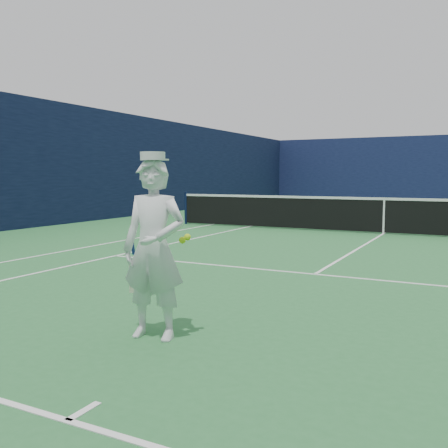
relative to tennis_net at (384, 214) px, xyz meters
The scene contains 5 objects.
ground 0.55m from the tennis_net, ahead, with size 80.00×80.00×0.00m, color #296D36.
court_markings 0.55m from the tennis_net, ahead, with size 11.03×23.83×0.01m.
windscreen_fence 1.45m from the tennis_net, ahead, with size 20.12×36.12×4.00m.
tennis_net is the anchor object (origin of this frame).
tennis_player 10.23m from the tennis_net, 92.68° to the right, with size 0.81×0.52×1.83m.
Camera 1 is at (2.34, -14.19, 1.60)m, focal length 40.00 mm.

